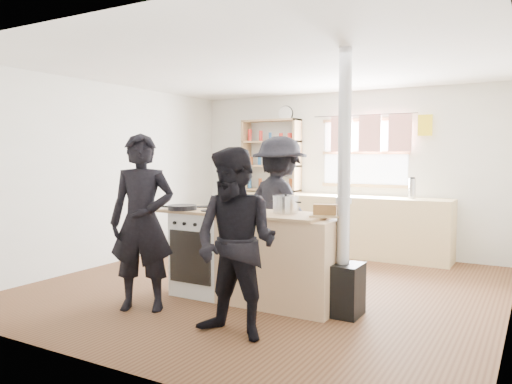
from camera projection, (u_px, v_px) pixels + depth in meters
The scene contains 14 objects.
ground at pixel (267, 287), 5.77m from camera, with size 5.00×5.00×0.01m, color brown.
back_counter at pixel (336, 225), 7.65m from camera, with size 3.40×0.55×0.90m, color #D7BD81.
shelving_unit at pixel (271, 155), 8.27m from camera, with size 1.00×0.28×1.20m.
thermos at pixel (412, 189), 7.05m from camera, with size 0.10×0.10×0.28m, color silver.
cooking_island at pixel (254, 256), 5.18m from camera, with size 1.97×0.64×0.93m.
skillet_greens at pixel (182, 207), 5.36m from camera, with size 0.34×0.34×0.05m.
roast_tray at pixel (240, 208), 5.15m from camera, with size 0.36×0.29×0.07m.
stockpot_stove at pixel (221, 202), 5.44m from camera, with size 0.21×0.21×0.17m.
stockpot_counter at pixel (286, 204), 5.06m from camera, with size 0.27×0.27×0.20m.
bread_board at pixel (325, 211), 4.76m from camera, with size 0.33×0.27×0.12m.
flue_heater at pixel (343, 247), 4.70m from camera, with size 0.35×0.35×2.50m.
person_near_left at pixel (142, 222), 4.86m from camera, with size 0.63×0.41×1.73m, color black.
person_near_right at pixel (236, 243), 4.11m from camera, with size 0.77×0.60×1.59m, color black.
person_far at pixel (279, 209), 5.99m from camera, with size 1.12×0.65×1.74m, color black.
Camera 1 is at (2.71, -4.98, 1.52)m, focal length 35.00 mm.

